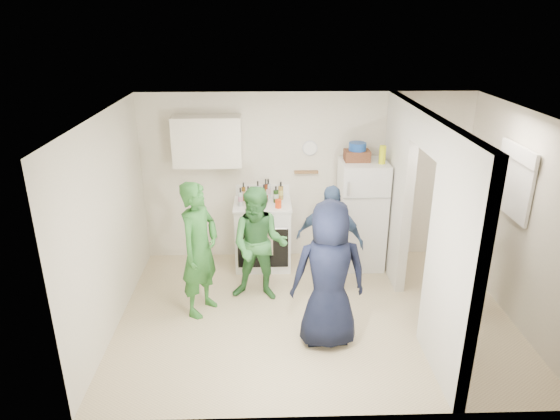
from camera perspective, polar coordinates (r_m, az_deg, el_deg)
The scene contains 36 objects.
floor at distance 6.39m, azimuth 3.97°, elevation -11.79°, with size 4.80×4.80×0.00m, color beige.
wall_back at distance 7.39m, azimuth 2.96°, elevation 3.73°, with size 4.80×4.80×0.00m, color silver.
wall_front at distance 4.30m, azimuth 6.58°, elevation -10.24°, with size 4.80×4.80×0.00m, color silver.
wall_left at distance 6.04m, azimuth -18.99°, elevation -1.60°, with size 3.40×3.40×0.00m, color silver.
wall_right at distance 6.50m, azimuth 25.83°, elevation -1.01°, with size 3.40×3.40×0.00m, color silver.
ceiling at distance 5.44m, azimuth 4.65°, elevation 10.83°, with size 4.80×4.80×0.00m, color white.
partition_pier_back at distance 7.03m, azimuth 13.16°, elevation 2.24°, with size 0.12×1.20×2.50m, color silver.
partition_pier_front at distance 5.10m, azimuth 19.17°, elevation -5.97°, with size 0.12×1.20×2.50m, color silver.
partition_header at distance 5.73m, azimuth 16.73°, elevation 8.51°, with size 0.12×1.00×0.40m, color silver.
stove at distance 7.33m, azimuth -1.96°, elevation -2.77°, with size 0.82×0.69×0.98m, color white.
upper_cabinet at distance 7.07m, azimuth -8.31°, elevation 7.78°, with size 0.95×0.34×0.70m, color silver.
fridge at distance 7.31m, azimuth 9.25°, elevation -0.53°, with size 0.65×0.64×1.59m, color white.
wicker_basket at distance 7.07m, azimuth 8.79°, elevation 6.17°, with size 0.35×0.25×0.15m, color brown.
blue_bowl at distance 7.03m, azimuth 8.85°, elevation 7.19°, with size 0.24×0.24×0.11m, color #153F97.
yellow_cup_stack_top at distance 6.98m, azimuth 11.63°, elevation 6.20°, with size 0.09×0.09×0.25m, color #DEE913.
wall_clock at distance 7.25m, azimuth 3.44°, elevation 7.07°, with size 0.22×0.22×0.03m, color white.
spice_shelf at distance 7.31m, azimuth 3.01°, elevation 4.36°, with size 0.35×0.08×0.03m, color olive.
nook_window at distance 6.53m, azimuth 25.48°, elevation 2.90°, with size 0.03×0.70×0.80m, color black.
nook_window_frame at distance 6.52m, azimuth 25.36°, elevation 2.90°, with size 0.04×0.76×0.86m, color white.
nook_valance at distance 6.42m, azimuth 25.65°, elevation 5.86°, with size 0.04×0.82×0.18m, color white.
yellow_cup_stack_stove at distance 6.89m, azimuth -3.02°, elevation 1.13°, with size 0.09×0.09×0.25m, color #EAAC13.
red_cup at distance 6.93m, azimuth -0.20°, elevation 0.72°, with size 0.09×0.09×0.12m, color red.
person_green_left at distance 6.11m, azimuth -9.19°, elevation -4.46°, with size 0.62×0.41×1.71m, color #2D6E2C.
person_green_center at distance 6.36m, azimuth -2.39°, elevation -4.01°, with size 0.74×0.58×1.52m, color #3E873B.
person_denim at distance 6.51m, azimuth 5.67°, elevation -3.53°, with size 0.89×0.37×1.52m, color #3C5384.
person_navy at distance 5.50m, azimuth 5.62°, elevation -7.39°, with size 0.83×0.54×1.71m, color black.
person_nook at distance 6.39m, azimuth 19.78°, elevation -3.37°, with size 1.23×0.70×1.90m, color black.
bottle_a at distance 7.20m, azimuth -4.18°, elevation 2.11°, with size 0.06×0.06×0.27m, color brown.
bottle_b at distance 7.02m, azimuth -3.65°, elevation 1.64°, with size 0.07×0.07×0.28m, color #28511B.
bottle_c at distance 7.23m, azimuth -2.55°, elevation 2.25°, with size 0.07×0.07×0.28m, color silver.
bottle_d at distance 7.04m, azimuth -1.85°, elevation 1.79°, with size 0.07×0.07×0.30m, color brown.
bottle_e at distance 7.27m, azimuth -1.35°, elevation 2.44°, with size 0.07×0.07×0.30m, color silver.
bottle_f at distance 7.12m, azimuth -0.47°, elevation 1.80°, with size 0.07×0.07×0.24m, color #173212.
bottle_g at distance 7.23m, azimuth 0.09°, elevation 2.22°, with size 0.07×0.07×0.27m, color olive.
bottle_h at distance 7.00m, azimuth -4.54°, elevation 1.50°, with size 0.06×0.06×0.27m, color silver.
bottle_i at distance 7.19m, azimuth -1.64°, elevation 2.33°, with size 0.06×0.06×0.32m, color #602410.
Camera 1 is at (-0.59, -5.31, 3.50)m, focal length 32.00 mm.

